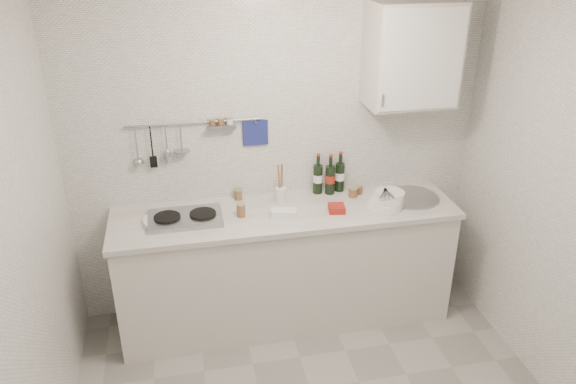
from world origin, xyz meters
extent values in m
cube|color=silver|center=(0.00, 1.40, 1.25)|extent=(3.00, 0.02, 2.50)
cube|color=silver|center=(-1.50, 0.00, 1.25)|extent=(0.02, 2.80, 2.50)
cube|color=beige|center=(0.00, 1.10, 0.44)|extent=(2.40, 0.60, 0.88)
cube|color=silver|center=(0.00, 1.10, 0.90)|extent=(2.44, 0.64, 0.04)
cube|color=black|center=(0.00, 1.12, 0.05)|extent=(2.34, 0.52, 0.10)
cube|color=#93969B|center=(-0.70, 1.10, 0.94)|extent=(0.50, 0.32, 0.03)
cylinder|color=black|center=(-0.82, 1.10, 0.96)|extent=(0.18, 0.18, 0.01)
cylinder|color=black|center=(-0.58, 1.10, 0.96)|extent=(0.18, 0.18, 0.01)
cylinder|color=#93969B|center=(0.95, 1.10, 0.93)|extent=(0.40, 0.40, 0.02)
cylinder|color=#93969B|center=(0.95, 1.10, 0.87)|extent=(0.34, 0.34, 0.10)
cylinder|color=#93969B|center=(-0.58, 1.37, 1.52)|extent=(0.95, 0.02, 0.02)
cube|color=navy|center=(-0.16, 1.39, 1.41)|extent=(0.18, 0.02, 0.18)
cube|color=beige|center=(0.90, 1.22, 1.95)|extent=(0.60, 0.35, 0.70)
cube|color=white|center=(0.90, 1.04, 1.95)|extent=(0.56, 0.01, 0.66)
cylinder|color=#93969B|center=(0.64, 1.03, 1.70)|extent=(0.01, 0.01, 0.08)
cylinder|color=#455C9D|center=(-0.83, 1.10, 0.93)|extent=(0.33, 0.33, 0.01)
cylinder|color=#455C9D|center=(-0.82, 1.10, 0.94)|extent=(0.32, 0.32, 0.01)
cylinder|color=white|center=(0.70, 0.99, 0.93)|extent=(0.25, 0.25, 0.01)
cylinder|color=white|center=(0.71, 1.00, 0.94)|extent=(0.24, 0.24, 0.01)
cylinder|color=white|center=(0.71, 1.00, 0.95)|extent=(0.24, 0.24, 0.01)
cylinder|color=white|center=(0.72, 1.01, 0.97)|extent=(0.23, 0.23, 0.01)
cylinder|color=white|center=(0.73, 1.01, 0.98)|extent=(0.23, 0.23, 0.01)
cylinder|color=white|center=(0.73, 1.01, 1.00)|extent=(0.22, 0.22, 0.01)
cylinder|color=white|center=(0.74, 1.02, 1.01)|extent=(0.21, 0.21, 0.01)
cylinder|color=white|center=(0.74, 1.02, 1.02)|extent=(0.21, 0.21, 0.01)
cube|color=white|center=(-0.03, 1.01, 0.95)|extent=(0.19, 0.13, 0.05)
cube|color=#B72D14|center=(0.35, 1.01, 0.94)|extent=(0.13, 0.13, 0.05)
cylinder|color=white|center=(-0.01, 1.24, 0.98)|extent=(0.07, 0.07, 0.11)
cylinder|color=olive|center=(0.00, 1.24, 1.11)|extent=(0.02, 0.05, 0.22)
cylinder|color=olive|center=(-0.02, 1.25, 1.10)|extent=(0.02, 0.04, 0.20)
cylinder|color=brown|center=(-0.30, 1.35, 0.96)|extent=(0.06, 0.06, 0.07)
cylinder|color=tan|center=(-0.30, 1.35, 1.00)|extent=(0.06, 0.06, 0.01)
cylinder|color=brown|center=(0.59, 1.26, 0.95)|extent=(0.06, 0.06, 0.06)
cylinder|color=tan|center=(0.59, 1.26, 0.98)|extent=(0.06, 0.06, 0.01)
cylinder|color=brown|center=(0.53, 1.22, 0.95)|extent=(0.07, 0.07, 0.07)
cylinder|color=tan|center=(0.53, 1.22, 0.99)|extent=(0.07, 0.07, 0.01)
cylinder|color=brown|center=(-0.32, 1.08, 0.97)|extent=(0.06, 0.06, 0.09)
cylinder|color=tan|center=(-0.32, 1.08, 1.02)|extent=(0.06, 0.06, 0.01)
camera|label=1|loc=(-0.71, -2.34, 2.75)|focal=35.00mm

